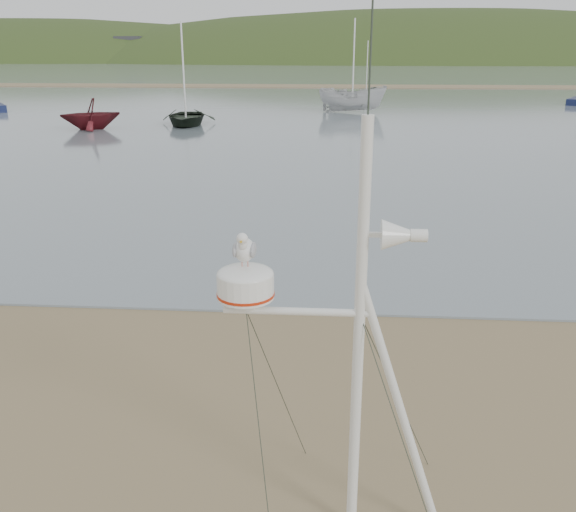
# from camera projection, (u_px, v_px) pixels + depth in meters

# --- Properties ---
(ground) EXTENTS (560.00, 560.00, 0.00)m
(ground) POSITION_uv_depth(u_px,v_px,m) (69.00, 452.00, 6.96)
(ground) COLOR #776345
(ground) RESTS_ON ground
(water) EXTENTS (560.00, 256.00, 0.04)m
(water) POSITION_uv_depth(u_px,v_px,m) (319.00, 70.00, 131.56)
(water) COLOR slate
(water) RESTS_ON ground
(sandbar) EXTENTS (560.00, 7.00, 0.07)m
(sandbar) POSITION_uv_depth(u_px,v_px,m) (308.00, 86.00, 73.01)
(sandbar) COLOR #776345
(sandbar) RESTS_ON water
(hill_ridge) EXTENTS (620.00, 180.00, 80.00)m
(hill_ridge) POSITION_uv_depth(u_px,v_px,m) (373.00, 114.00, 233.92)
(hill_ridge) COLOR #273917
(hill_ridge) RESTS_ON ground
(far_cottages) EXTENTS (294.40, 6.30, 8.00)m
(far_cottages) POSITION_uv_depth(u_px,v_px,m) (334.00, 50.00, 190.48)
(far_cottages) COLOR silver
(far_cottages) RESTS_ON ground
(mast_rig) EXTENTS (2.10, 2.24, 4.74)m
(mast_rig) POSITION_uv_depth(u_px,v_px,m) (349.00, 427.00, 5.49)
(mast_rig) COLOR white
(mast_rig) RESTS_ON ground
(boat_dark) EXTENTS (3.31, 1.27, 4.53)m
(boat_dark) POSITION_uv_depth(u_px,v_px,m) (184.00, 86.00, 35.54)
(boat_dark) COLOR black
(boat_dark) RESTS_ON water
(boat_red) EXTENTS (2.89, 3.28, 3.25)m
(boat_red) POSITION_uv_depth(u_px,v_px,m) (89.00, 100.00, 33.93)
(boat_red) COLOR #551319
(boat_red) RESTS_ON water
(boat_white) EXTENTS (2.03, 1.98, 4.82)m
(boat_white) POSITION_uv_depth(u_px,v_px,m) (353.00, 77.00, 42.74)
(boat_white) COLOR silver
(boat_white) RESTS_ON water
(sailboat_dark_mid) EXTENTS (3.54, 5.40, 5.40)m
(sailboat_dark_mid) POSITION_uv_depth(u_px,v_px,m) (371.00, 94.00, 56.74)
(sailboat_dark_mid) COLOR black
(sailboat_dark_mid) RESTS_ON ground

